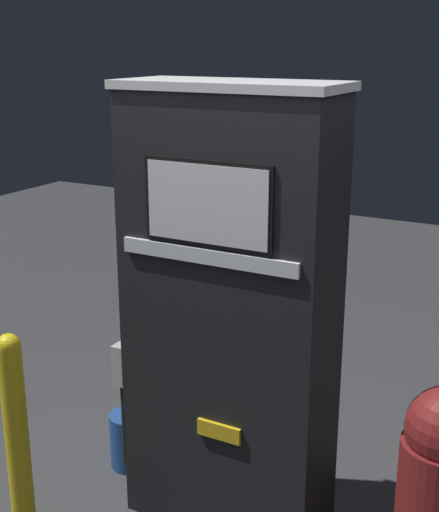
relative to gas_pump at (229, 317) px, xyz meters
The scene contains 3 objects.
gas_pump is the anchor object (origin of this frame).
safety_bollard 1.19m from the gas_pump, 147.27° to the right, with size 0.12×0.12×1.06m.
squeegee_bucket 1.20m from the gas_pump, 169.09° to the left, with size 0.24×0.24×0.72m.
Camera 1 is at (1.48, -2.61, 2.38)m, focal length 50.00 mm.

